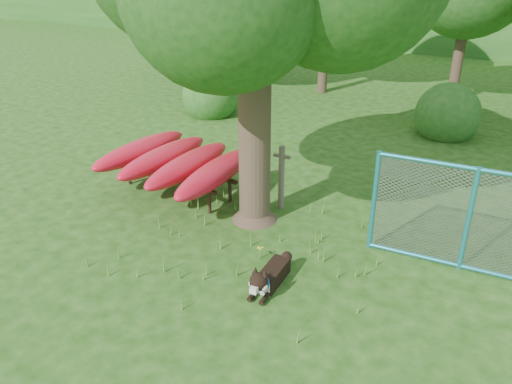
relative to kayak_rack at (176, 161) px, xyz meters
The scene contains 8 objects.
ground 3.28m from the kayak_rack, 43.87° to the right, with size 80.00×80.00×0.00m, color #19440D.
wooden_post 2.31m from the kayak_rack, 11.17° to the left, with size 0.36×0.12×1.32m.
kayak_rack is the anchor object (origin of this frame).
husky_dog 3.96m from the kayak_rack, 32.18° to the right, with size 0.34×1.23×0.54m.
fence_section 5.80m from the kayak_rack, ahead, with size 3.07×0.23×2.99m.
wildflower_clump 3.20m from the kayak_rack, 26.99° to the right, with size 0.11×0.09×0.23m.
shrub_left 5.98m from the kayak_rack, 117.03° to the left, with size 1.80×1.80×1.80m, color #235A1D.
shrub_mid 8.07m from the kayak_rack, 57.63° to the left, with size 1.80×1.80×1.80m, color #235A1D.
Camera 1 is at (3.95, -5.49, 4.62)m, focal length 35.00 mm.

